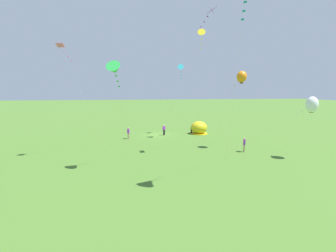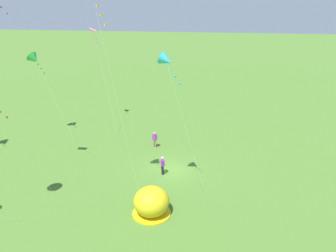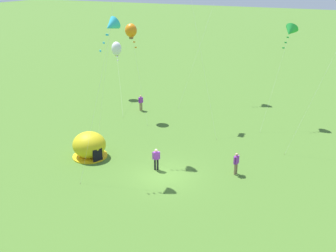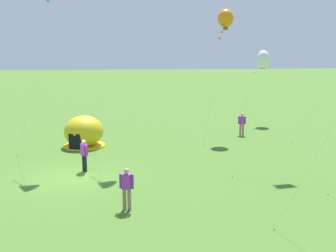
{
  "view_description": "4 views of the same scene",
  "coord_description": "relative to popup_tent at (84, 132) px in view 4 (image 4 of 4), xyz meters",
  "views": [
    {
      "loc": [
        4.27,
        35.63,
        7.04
      ],
      "look_at": [
        -0.75,
        5.3,
        2.23
      ],
      "focal_mm": 24.0,
      "sensor_mm": 36.0,
      "label": 1
    },
    {
      "loc": [
        -26.41,
        -4.34,
        14.44
      ],
      "look_at": [
        3.07,
        0.73,
        3.14
      ],
      "focal_mm": 35.0,
      "sensor_mm": 36.0,
      "label": 2
    },
    {
      "loc": [
        11.36,
        -23.04,
        14.02
      ],
      "look_at": [
        -1.57,
        4.01,
        2.22
      ],
      "focal_mm": 42.0,
      "sensor_mm": 36.0,
      "label": 3
    },
    {
      "loc": [
        19.62,
        1.7,
        6.08
      ],
      "look_at": [
        1.7,
        4.6,
        2.79
      ],
      "focal_mm": 42.0,
      "sensor_mm": 36.0,
      "label": 4
    }
  ],
  "objects": [
    {
      "name": "popup_tent",
      "position": [
        0.0,
        0.0,
        0.0
      ],
      "size": [
        2.81,
        2.81,
        2.1
      ],
      "color": "gold",
      "rests_on": "ground"
    },
    {
      "name": "ground_plane",
      "position": [
        6.8,
        -0.24,
        -1.0
      ],
      "size": [
        300.0,
        300.0,
        0.0
      ],
      "primitive_type": "plane",
      "color": "#477028"
    },
    {
      "name": "person_near_tent",
      "position": [
        11.53,
        2.21,
        -0.03
      ],
      "size": [
        0.35,
        0.57,
        1.72
      ],
      "color": "#8C7251",
      "rests_on": "ground"
    },
    {
      "name": "person_center_field",
      "position": [
        5.9,
        0.3,
        -0.03
      ],
      "size": [
        0.52,
        0.4,
        1.72
      ],
      "color": "black",
      "rests_on": "ground"
    },
    {
      "name": "kite_orange",
      "position": [
        -1.87,
        10.26,
        7.7
      ],
      "size": [
        3.44,
        2.81,
        9.36
      ],
      "color": "silver",
      "rests_on": "ground"
    },
    {
      "name": "person_strolling",
      "position": [
        -1.84,
        11.75,
        -0.03
      ],
      "size": [
        0.39,
        0.53,
        1.72
      ],
      "color": "#8C7251",
      "rests_on": "ground"
    },
    {
      "name": "kite_white",
      "position": [
        -6.97,
        15.38,
        4.68
      ],
      "size": [
        5.12,
        6.95,
        6.5
      ],
      "color": "silver",
      "rests_on": "ground"
    }
  ]
}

